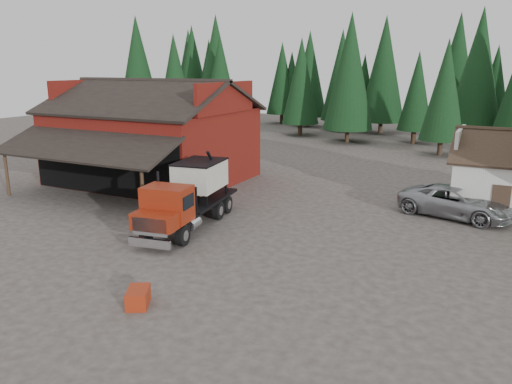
% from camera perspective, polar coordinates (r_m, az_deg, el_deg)
% --- Properties ---
extents(ground, '(120.00, 120.00, 0.00)m').
position_cam_1_polar(ground, '(22.90, -5.07, -6.27)').
color(ground, '#413833').
rests_on(ground, ground).
extents(red_barn, '(12.80, 13.63, 7.18)m').
position_cam_1_polar(red_barn, '(36.32, -11.72, 5.53)').
color(red_barn, maroon).
rests_on(red_barn, ground).
extents(conifer_backdrop, '(76.00, 16.00, 16.00)m').
position_cam_1_polar(conifer_backdrop, '(61.74, 16.07, 6.23)').
color(conifer_backdrop, black).
rests_on(conifer_backdrop, ground).
extents(near_pine_a, '(4.40, 4.40, 11.40)m').
position_cam_1_polar(near_pine_a, '(57.02, -9.26, 12.43)').
color(near_pine_a, '#382619').
rests_on(near_pine_a, ground).
extents(near_pine_b, '(3.96, 3.96, 10.40)m').
position_cam_1_polar(near_pine_b, '(48.49, 20.80, 10.83)').
color(near_pine_b, '#382619').
rests_on(near_pine_b, ground).
extents(near_pine_d, '(5.28, 5.28, 13.40)m').
position_cam_1_polar(near_pine_d, '(54.39, 10.68, 13.36)').
color(near_pine_d, '#382619').
rests_on(near_pine_d, ground).
extents(feed_truck, '(3.34, 8.32, 3.65)m').
position_cam_1_polar(feed_truck, '(25.41, -7.65, -0.23)').
color(feed_truck, black).
rests_on(feed_truck, ground).
extents(silver_car, '(6.45, 4.08, 1.66)m').
position_cam_1_polar(silver_car, '(29.11, 21.90, -1.07)').
color(silver_car, '#999BA0').
rests_on(silver_car, ground).
extents(equip_box, '(1.15, 1.30, 0.60)m').
position_cam_1_polar(equip_box, '(17.91, -13.32, -11.62)').
color(equip_box, maroon).
rests_on(equip_box, ground).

